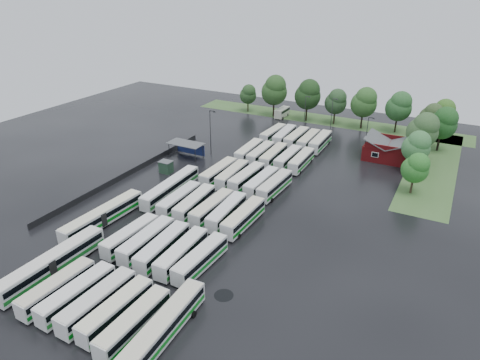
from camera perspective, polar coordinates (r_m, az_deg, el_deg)
The scene contains 63 objects.
ground at distance 75.36m, azimuth -5.65°, elevation -4.87°, with size 160.00×160.00×0.00m, color black.
brick_building at distance 103.80m, azimuth 19.08°, elevation 3.67°, with size 10.07×8.60×5.39m.
wash_shed at distance 99.40m, azimuth -7.11°, elevation 4.67°, with size 8.20×4.20×3.58m.
utility_hut at distance 92.48m, azimuth -9.84°, elevation 1.74°, with size 2.70×2.20×2.62m.
grass_strip_north at distance 129.23m, azimuth 11.15°, elevation 7.88°, with size 80.00×10.00×0.01m, color #416730.
grass_strip_east at distance 103.73m, azimuth 24.32°, elevation 1.64°, with size 10.00×50.00×0.01m, color #416730.
west_fence at distance 93.21m, azimuth -14.45°, elevation 1.00°, with size 0.10×50.00×1.20m, color #2D2D30.
bus_r0c0 at distance 61.41m, azimuth -23.18°, elevation -13.09°, with size 2.65×10.90×3.01m.
bus_r0c1 at distance 59.45m, azimuth -20.90°, elevation -14.01°, with size 2.82×11.15×3.08m.
bus_r0c2 at distance 57.41m, azimuth -18.44°, elevation -15.11°, with size 2.72×11.37×3.15m.
bus_r0c3 at distance 55.65m, azimuth -16.16°, elevation -16.34°, with size 2.69×10.94×3.02m.
bus_r0c4 at distance 53.52m, azimuth -13.96°, elevation -17.99°, with size 2.43×11.00×3.06m.
bus_r1c0 at distance 68.73m, azimuth -14.37°, elevation -7.25°, with size 2.74×10.91×3.01m.
bus_r1c1 at distance 66.95m, azimuth -12.32°, elevation -7.89°, with size 2.55×11.29×3.13m.
bus_r1c2 at distance 64.97m, azimuth -10.26°, elevation -8.80°, with size 2.92×11.46×3.16m.
bus_r1c3 at distance 63.36m, azimuth -7.76°, elevation -9.61°, with size 2.72×11.23×3.11m.
bus_r1c4 at distance 61.95m, azimuth -5.28°, elevation -10.41°, with size 2.77×11.03×3.05m.
bus_r2c0 at distance 77.67m, azimuth -8.07°, elevation -2.60°, with size 2.55×11.10×3.08m.
bus_r2c1 at distance 76.07m, azimuth -6.05°, elevation -3.10°, with size 2.94×11.29×3.11m.
bus_r2c2 at distance 74.40m, azimuth -3.76°, elevation -3.72°, with size 2.62×11.14×3.08m.
bus_r2c3 at distance 72.98m, azimuth -1.79°, elevation -4.28°, with size 2.80×11.19×3.09m.
bus_r2c4 at distance 71.33m, azimuth 0.47°, elevation -5.00°, with size 2.66×11.36×3.15m.
bus_r3c0 at distance 87.72m, azimuth -2.85°, elevation 1.05°, with size 2.61×11.29×3.13m.
bus_r3c1 at distance 86.56m, azimuth -1.03°, elevation 0.70°, with size 2.64×11.02×3.05m.
bus_r3c2 at distance 85.25m, azimuth 0.89°, elevation 0.33°, with size 2.78×11.29×3.12m.
bus_r3c3 at distance 83.47m, azimuth 2.87°, elevation -0.30°, with size 2.68×11.08×3.07m.
bus_r3c4 at distance 82.33m, azimuth 4.66°, elevation -0.72°, with size 2.86×11.21×3.09m.
bus_r4c0 at distance 98.64m, azimuth 1.21°, elevation 3.89°, with size 2.71×11.09×3.07m.
bus_r4c1 at distance 97.43m, azimuth 2.78°, elevation 3.56°, with size 2.42×10.81×3.00m.
bus_r4c2 at distance 96.13m, azimuth 4.49°, elevation 3.24°, with size 2.63×11.23×3.11m.
bus_r4c3 at distance 95.15m, azimuth 6.42°, elevation 2.90°, with size 2.42×11.00×3.06m.
bus_r4c4 at distance 94.40m, azimuth 8.19°, elevation 2.58°, with size 2.36×10.82×3.01m.
bus_r5c0 at distance 110.39m, azimuth 4.45°, elevation 6.17°, with size 2.77×10.87×3.00m.
bus_r5c1 at distance 108.90m, azimuth 5.94°, elevation 5.89°, with size 2.91×11.46×3.16m.
bus_r5c2 at distance 107.75m, azimuth 7.54°, elevation 5.59°, with size 2.58×11.41×3.17m.
bus_r5c3 at distance 106.78m, azimuth 9.13°, elevation 5.27°, with size 2.45×11.01×3.06m.
bus_r5c4 at distance 106.00m, azimuth 10.66°, elevation 5.03°, with size 2.53×11.36×3.15m.
artic_bus_west_a at distance 66.16m, azimuth -23.73°, elevation -10.10°, with size 2.74×17.09×3.16m.
artic_bus_west_b at distance 82.44m, azimuth -9.22°, elevation -0.95°, with size 2.90×16.55×3.06m.
artic_bus_west_c at distance 75.34m, azimuth -17.82°, elevation -4.60°, with size 3.05×16.65×3.07m.
artic_bus_east at distance 51.73m, azimuth -10.80°, elevation -19.39°, with size 3.12×16.87×3.11m.
minibus at distance 129.65m, azimuth 5.62°, elevation 8.99°, with size 2.48×6.30×2.73m.
tree_north_0 at distance 133.82m, azimuth 1.12°, elevation 11.39°, with size 5.16×5.16×8.55m.
tree_north_1 at distance 128.18m, azimuth 4.64°, elevation 11.89°, with size 7.60×7.60×12.59m.
tree_north_2 at distance 125.20m, azimuth 9.08°, elevation 11.23°, with size 7.41×7.41×12.27m.
tree_north_3 at distance 124.33m, azimuth 12.71°, elevation 10.20°, with size 6.16×6.16×10.20m.
tree_north_4 at distance 121.78m, azimuth 16.27°, elevation 9.95°, with size 7.02×7.02×11.63m.
tree_north_5 at distance 121.52m, azimuth 20.48°, elevation 9.22°, with size 6.81×6.81×11.28m.
tree_north_6 at distance 122.16m, azimuth 25.43°, elevation 8.12°, with size 6.20×6.20×10.26m.
tree_east_0 at distance 87.04m, azimuth 22.42°, elevation 1.54°, with size 5.11×5.11×8.47m.
tree_east_1 at distance 96.34m, azimuth 22.53°, elevation 4.21°, with size 5.78×5.78×9.57m.
tree_east_2 at distance 103.60m, azimuth 23.27°, elevation 6.17°, with size 6.87×6.87×11.38m.
tree_east_3 at distance 111.67m, azimuth 25.50°, elevation 6.91°, with size 6.64×6.64×10.99m.
tree_east_4 at distance 119.53m, azimuth 24.19°, elevation 7.79°, with size 5.78×5.78×9.57m.
lamp_post_ne at distance 101.64m, azimuth 16.58°, elevation 5.85°, with size 1.50×0.29×9.72m.
lamp_post_nw at distance 99.19m, azimuth -3.91°, elevation 6.76°, with size 1.66×0.32×10.76m.
lamp_post_back_w at distance 119.44m, azimuth 8.72°, elevation 9.25°, with size 1.39×0.27×9.02m.
lamp_post_back_e at distance 117.39m, azimuth 12.20°, elevation 8.76°, with size 1.43×0.28×9.27m.
puddle_0 at distance 64.92m, azimuth -16.14°, elevation -11.40°, with size 6.06×6.06×0.01m, color black.
puddle_1 at distance 57.56m, azimuth -7.40°, elevation -15.92°, with size 3.57×3.57×0.01m, color black.
puddle_2 at distance 79.26m, azimuth -8.22°, elevation -3.40°, with size 6.08×6.08×0.01m, color black.
puddle_3 at distance 71.53m, azimuth -5.20°, elevation -6.64°, with size 3.15×3.15×0.01m, color black.
puddle_4 at distance 58.22m, azimuth -2.18°, elevation -15.12°, with size 2.60×2.60×0.01m, color black.
Camera 1 is at (36.90, -53.76, 37.77)m, focal length 32.00 mm.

